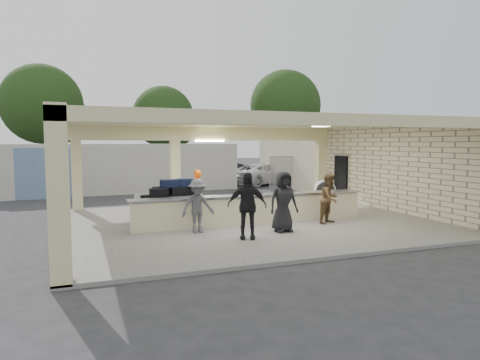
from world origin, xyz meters
name	(u,v)px	position (x,y,z in m)	size (l,w,h in m)	color
ground	(247,224)	(0.00, 0.00, 0.00)	(120.00, 120.00, 0.00)	#29292B
pavilion	(246,183)	(0.21, 0.66, 1.35)	(12.01, 10.00, 3.55)	#5F5E59
baggage_counter	(253,209)	(0.00, -0.50, 0.59)	(8.20, 0.58, 0.98)	beige
luggage_cart	(174,199)	(-2.39, 0.82, 0.88)	(2.57, 1.69, 1.45)	silver
drum_fan	(325,191)	(4.74, 2.64, 0.66)	(1.00, 0.59, 1.05)	silver
baggage_handler	(197,192)	(-1.27, 1.99, 0.94)	(0.61, 0.34, 1.69)	#FF640D
passenger_a	(330,198)	(2.44, -1.36, 0.94)	(0.82, 0.36, 1.68)	brown
passenger_b	(247,206)	(-1.03, -2.55, 1.04)	(1.11, 0.40, 1.89)	black
passenger_c	(198,206)	(-2.11, -1.27, 0.91)	(1.05, 0.37, 1.62)	#4E4D52
passenger_d	(283,201)	(0.37, -2.03, 1.03)	(0.91, 0.37, 1.86)	black
car_white_a	(264,174)	(6.25, 12.61, 0.71)	(2.35, 4.95, 1.42)	silver
car_white_b	(346,172)	(12.96, 12.89, 0.65)	(1.53, 4.10, 1.29)	silver
car_dark	(238,172)	(5.52, 15.70, 0.66)	(1.40, 3.98, 1.33)	black
container_white	(127,168)	(-2.83, 11.36, 1.37)	(12.65, 2.53, 2.74)	#BBBBB7
fence	(356,170)	(11.00, 9.00, 1.05)	(12.06, 0.06, 2.03)	gray
tree_left	(46,108)	(-7.68, 24.16, 5.59)	(6.60, 6.30, 9.00)	#382619
tree_mid	(166,119)	(2.32, 26.16, 4.96)	(6.00, 5.60, 8.00)	#382619
tree_right	(287,109)	(14.32, 25.16, 6.21)	(7.20, 7.00, 10.00)	#382619
adjacent_building	(327,162)	(9.50, 10.00, 1.60)	(6.00, 8.00, 3.20)	beige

